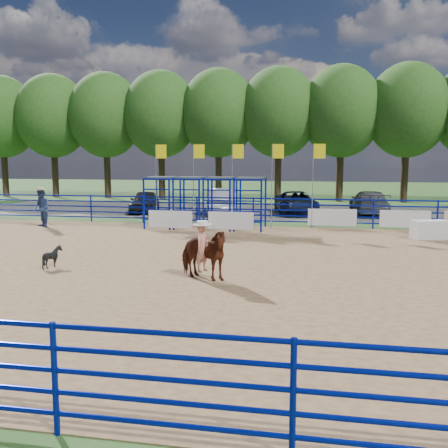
# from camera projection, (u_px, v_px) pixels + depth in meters

# --- Properties ---
(ground) EXTENTS (120.00, 120.00, 0.00)m
(ground) POSITION_uv_depth(u_px,v_px,m) (214.00, 268.00, 16.17)
(ground) COLOR #375D25
(ground) RESTS_ON ground
(arena_dirt) EXTENTS (30.00, 20.00, 0.02)m
(arena_dirt) POSITION_uv_depth(u_px,v_px,m) (214.00, 267.00, 16.17)
(arena_dirt) COLOR #97734B
(arena_dirt) RESTS_ON ground
(gravel_strip) EXTENTS (40.00, 10.00, 0.01)m
(gravel_strip) POSITION_uv_depth(u_px,v_px,m) (267.00, 212.00, 32.73)
(gravel_strip) COLOR slate
(gravel_strip) RESTS_ON ground
(announcer_table) EXTENTS (1.66, 1.15, 0.81)m
(announcer_table) POSITION_uv_depth(u_px,v_px,m) (430.00, 230.00, 21.76)
(announcer_table) COLOR silver
(announcer_table) RESTS_ON arena_dirt
(horse_and_rider) EXTENTS (1.98, 1.48, 2.42)m
(horse_and_rider) POSITION_uv_depth(u_px,v_px,m) (202.00, 250.00, 14.42)
(horse_and_rider) COLOR #5F2613
(horse_and_rider) RESTS_ON arena_dirt
(calf) EXTENTS (0.84, 0.81, 0.71)m
(calf) POSITION_uv_depth(u_px,v_px,m) (52.00, 257.00, 16.02)
(calf) COLOR black
(calf) RESTS_ON arena_dirt
(spectator_cowboy) EXTENTS (1.20, 1.17, 2.00)m
(spectator_cowboy) POSITION_uv_depth(u_px,v_px,m) (41.00, 208.00, 25.31)
(spectator_cowboy) COLOR navy
(spectator_cowboy) RESTS_ON arena_dirt
(car_a) EXTENTS (2.51, 4.39, 1.41)m
(car_a) POSITION_uv_depth(u_px,v_px,m) (144.00, 202.00, 32.27)
(car_a) COLOR black
(car_a) RESTS_ON gravel_strip
(car_b) EXTENTS (2.21, 5.08, 1.63)m
(car_b) POSITION_uv_depth(u_px,v_px,m) (224.00, 201.00, 31.40)
(car_b) COLOR #95979D
(car_b) RESTS_ON gravel_strip
(car_c) EXTENTS (3.21, 5.39, 1.40)m
(car_c) POSITION_uv_depth(u_px,v_px,m) (296.00, 203.00, 31.50)
(car_c) COLOR black
(car_c) RESTS_ON gravel_strip
(car_d) EXTENTS (2.20, 5.14, 1.48)m
(car_d) POSITION_uv_depth(u_px,v_px,m) (369.00, 203.00, 31.05)
(car_d) COLOR #515254
(car_d) RESTS_ON gravel_strip
(perimeter_fence) EXTENTS (30.10, 20.10, 1.50)m
(perimeter_fence) POSITION_uv_depth(u_px,v_px,m) (214.00, 245.00, 16.07)
(perimeter_fence) COLOR #071599
(perimeter_fence) RESTS_ON ground
(chute_assembly) EXTENTS (19.32, 2.41, 4.20)m
(chute_assembly) POSITION_uv_depth(u_px,v_px,m) (213.00, 203.00, 24.96)
(chute_assembly) COLOR #071599
(chute_assembly) RESTS_ON ground
(treeline) EXTENTS (56.40, 6.40, 11.24)m
(treeline) POSITION_uv_depth(u_px,v_px,m) (279.00, 108.00, 40.51)
(treeline) COLOR #3F2B19
(treeline) RESTS_ON ground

